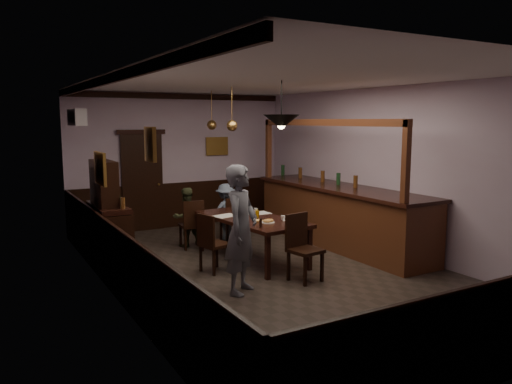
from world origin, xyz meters
TOP-DOWN VIEW (x-y plane):
  - room at (0.00, 0.00)m, footprint 5.01×8.01m
  - dining_table at (0.02, 0.71)m, footprint 1.22×2.29m
  - chair_far_left at (-0.58, 1.93)m, footprint 0.44×0.44m
  - chair_far_right at (0.32, 2.03)m, footprint 0.40×0.40m
  - chair_near at (0.15, -0.60)m, footprint 0.51×0.51m
  - chair_side at (-0.88, 0.41)m, footprint 0.50×0.50m
  - person_standing at (-0.90, -0.64)m, footprint 0.78×0.75m
  - person_seated_left at (-0.59, 2.21)m, footprint 0.62×0.52m
  - person_seated_right at (0.30, 2.30)m, footprint 0.76×0.46m
  - newspaper_left at (-0.32, 1.04)m, footprint 0.48×0.39m
  - newspaper_right at (0.29, 0.97)m, footprint 0.42×0.30m
  - napkin at (-0.01, 0.45)m, footprint 0.16×0.16m
  - saucer at (0.39, 0.17)m, footprint 0.15×0.15m
  - coffee_cup at (0.33, 0.21)m, footprint 0.09×0.09m
  - pastry_plate at (0.03, 0.18)m, footprint 0.22×0.22m
  - pastry_ring_a at (0.00, 0.17)m, footprint 0.13×0.13m
  - pastry_ring_b at (0.06, 0.19)m, footprint 0.13×0.13m
  - soda_can at (0.10, 0.67)m, footprint 0.07×0.07m
  - beer_glass at (-0.21, 0.71)m, footprint 0.06×0.06m
  - water_glass at (0.11, 0.72)m, footprint 0.06×0.06m
  - pepper_mill at (-0.25, -0.05)m, footprint 0.04×0.04m
  - sideboard at (-2.21, 1.54)m, footprint 0.47×1.33m
  - bar_counter at (1.99, 0.78)m, footprint 1.00×4.31m
  - door_back at (-0.90, 3.95)m, footprint 0.90×0.06m
  - ac_unit at (-2.38, 2.90)m, footprint 0.20×0.85m
  - picture_left_small at (-2.46, -1.60)m, footprint 0.04×0.28m
  - picture_left_large at (-2.46, 0.80)m, footprint 0.04×0.62m
  - picture_back at (0.90, 3.96)m, footprint 0.55×0.04m
  - pendant_iron at (0.10, -0.08)m, footprint 0.56×0.56m
  - pendant_brass_mid at (0.10, 1.60)m, footprint 0.20×0.20m
  - pendant_brass_far at (0.30, 2.92)m, footprint 0.20×0.20m

SIDE VIEW (x-z plane):
  - chair_far_right at x=0.32m, z-range 0.04..0.94m
  - chair_far_left at x=-0.58m, z-range 0.04..0.97m
  - chair_side at x=-0.88m, z-range 0.04..0.99m
  - chair_near at x=0.15m, z-range 0.05..1.06m
  - person_seated_left at x=-0.59m, z-range 0.00..1.13m
  - person_seated_right at x=0.30m, z-range 0.00..1.14m
  - bar_counter at x=1.99m, z-range -0.60..1.82m
  - dining_table at x=0.02m, z-range 0.31..1.06m
  - sideboard at x=-2.21m, z-range -0.17..1.58m
  - napkin at x=-0.01m, z-range 0.75..0.75m
  - newspaper_left at x=-0.32m, z-range 0.75..0.76m
  - newspaper_right at x=0.29m, z-range 0.75..0.76m
  - saucer at x=0.39m, z-range 0.75..0.76m
  - pastry_plate at x=0.03m, z-range 0.75..0.76m
  - pastry_ring_a at x=0.00m, z-range 0.77..0.81m
  - pastry_ring_b at x=0.06m, z-range 0.77..0.81m
  - coffee_cup at x=0.33m, z-range 0.76..0.84m
  - soda_can at x=0.10m, z-range 0.75..0.87m
  - pepper_mill at x=-0.25m, z-range 0.75..0.89m
  - water_glass at x=0.11m, z-range 0.75..0.90m
  - beer_glass at x=-0.21m, z-range 0.75..0.95m
  - person_standing at x=-0.90m, z-range 0.00..1.80m
  - door_back at x=-0.90m, z-range 0.00..2.10m
  - room at x=0.00m, z-range -0.01..3.01m
  - picture_left_large at x=-2.46m, z-range 1.46..1.94m
  - picture_back at x=0.90m, z-range 1.59..2.01m
  - picture_left_small at x=-2.46m, z-range 1.97..2.33m
  - pendant_brass_mid at x=0.10m, z-range 1.89..2.70m
  - pendant_brass_far at x=0.30m, z-range 1.89..2.70m
  - pendant_iron at x=0.10m, z-range 2.00..2.74m
  - ac_unit at x=-2.38m, z-range 2.30..2.60m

